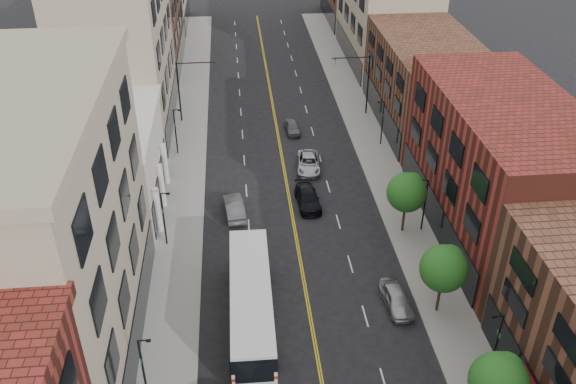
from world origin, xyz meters
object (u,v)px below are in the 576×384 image
object	(u,v)px
car_parked_far	(397,299)
car_lane_b	(309,163)
car_lane_c	(292,127)
city_bus	(251,301)
car_lane_behind	(234,207)
car_lane_a	(308,198)

from	to	relation	value
car_parked_far	car_lane_b	size ratio (longest dim) A/B	0.85
car_parked_far	car_lane_c	distance (m)	29.63
car_parked_far	car_lane_c	world-z (taller)	car_parked_far
city_bus	car_lane_behind	bearing A→B (deg)	94.64
car_lane_behind	car_lane_a	size ratio (longest dim) A/B	0.95
car_parked_far	car_lane_a	distance (m)	14.99
car_lane_c	car_parked_far	bearing A→B (deg)	-84.84
car_lane_behind	car_lane_b	size ratio (longest dim) A/B	0.92
city_bus	car_lane_behind	size ratio (longest dim) A/B	2.82
car_lane_behind	car_lane_c	distance (m)	17.46
car_lane_a	car_lane_c	xyz separation A→B (m)	(0.08, 15.06, -0.08)
car_lane_behind	car_lane_a	world-z (taller)	car_lane_behind
car_parked_far	car_lane_b	distance (m)	21.17
car_parked_far	car_lane_a	bearing A→B (deg)	103.85
car_lane_a	car_lane_behind	bearing A→B (deg)	-175.37
car_lane_a	car_lane_b	world-z (taller)	car_lane_a
car_lane_a	car_lane_b	xyz separation A→B (m)	(0.91, 6.62, -0.01)
car_lane_behind	car_lane_b	xyz separation A→B (m)	(7.73, 7.60, -0.07)
car_parked_far	car_lane_behind	size ratio (longest dim) A/B	0.92
car_parked_far	car_lane_c	size ratio (longest dim) A/B	1.15
car_lane_behind	city_bus	bearing A→B (deg)	87.93
car_lane_behind	car_lane_a	xyz separation A→B (m)	(6.82, 0.98, -0.06)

